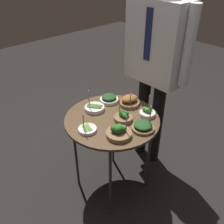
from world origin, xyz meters
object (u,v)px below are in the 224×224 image
(bowl_broccoli_front_left, at_px, (147,113))
(waiter_figure, at_px, (156,52))
(bowl_broccoli_mid_left, at_px, (123,117))
(bowl_asparagus_far_rim, at_px, (87,129))
(bowl_asparagus_mid_right, at_px, (95,108))
(bowl_spinach_near_rim, at_px, (109,99))
(bowl_roast_front_center, at_px, (129,101))
(serving_cart, at_px, (112,124))
(bowl_broccoli_front_right, at_px, (119,132))
(bowl_spinach_back_right, at_px, (143,126))

(bowl_broccoli_front_left, xyz_separation_m, waiter_figure, (-0.19, 0.29, 0.32))
(bowl_broccoli_mid_left, distance_m, bowl_asparagus_far_rim, 0.27)
(bowl_asparagus_mid_right, bearing_deg, bowl_asparagus_far_rim, -50.69)
(bowl_asparagus_mid_right, distance_m, bowl_broccoli_front_left, 0.38)
(bowl_asparagus_far_rim, xyz_separation_m, bowl_spinach_near_rim, (-0.18, 0.35, 0.01))
(bowl_roast_front_center, bearing_deg, bowl_asparagus_mid_right, -116.56)
(bowl_roast_front_center, bearing_deg, bowl_spinach_near_rim, -149.33)
(serving_cart, height_order, bowl_asparagus_mid_right, bowl_asparagus_mid_right)
(bowl_spinach_near_rim, distance_m, waiter_figure, 0.50)
(bowl_asparagus_far_rim, bearing_deg, bowl_broccoli_front_left, 70.46)
(bowl_roast_front_center, bearing_deg, bowl_broccoli_front_right, -56.04)
(bowl_asparagus_mid_right, height_order, bowl_spinach_back_right, same)
(bowl_asparagus_mid_right, relative_size, bowl_asparagus_far_rim, 1.21)
(serving_cart, relative_size, waiter_figure, 0.42)
(bowl_broccoli_front_left, distance_m, bowl_asparagus_far_rim, 0.45)
(bowl_spinach_back_right, bearing_deg, serving_cart, -165.71)
(bowl_asparagus_mid_right, distance_m, bowl_broccoli_front_right, 0.35)
(bowl_spinach_back_right, distance_m, bowl_asparagus_far_rim, 0.36)
(bowl_broccoli_front_right, bearing_deg, bowl_broccoli_mid_left, 125.25)
(bowl_broccoli_front_right, distance_m, waiter_figure, 0.71)
(bowl_asparagus_mid_right, xyz_separation_m, bowl_roast_front_center, (0.12, 0.24, 0.02))
(bowl_asparagus_mid_right, distance_m, bowl_spinach_near_rim, 0.16)
(bowl_roast_front_center, bearing_deg, bowl_spinach_back_right, -29.73)
(bowl_roast_front_center, height_order, waiter_figure, waiter_figure)
(serving_cart, distance_m, bowl_roast_front_center, 0.24)
(bowl_broccoli_front_left, height_order, waiter_figure, waiter_figure)
(bowl_broccoli_front_right, relative_size, bowl_spinach_near_rim, 1.15)
(serving_cart, height_order, bowl_roast_front_center, bowl_roast_front_center)
(bowl_roast_front_center, relative_size, bowl_broccoli_front_right, 0.96)
(bowl_broccoli_front_left, height_order, bowl_roast_front_center, bowl_broccoli_front_left)
(serving_cart, height_order, bowl_broccoli_front_left, bowl_broccoli_front_left)
(bowl_roast_front_center, height_order, bowl_spinach_near_rim, bowl_roast_front_center)
(bowl_broccoli_front_right, height_order, waiter_figure, waiter_figure)
(bowl_spinach_back_right, xyz_separation_m, bowl_roast_front_center, (-0.28, 0.16, 0.01))
(bowl_broccoli_front_left, relative_size, bowl_asparagus_far_rim, 1.01)
(bowl_asparagus_mid_right, xyz_separation_m, bowl_broccoli_front_left, (0.31, 0.23, 0.01))
(bowl_asparagus_far_rim, bearing_deg, bowl_roast_front_center, 95.00)
(serving_cart, distance_m, bowl_asparagus_mid_right, 0.18)
(bowl_broccoli_mid_left, height_order, bowl_asparagus_far_rim, bowl_broccoli_mid_left)
(bowl_spinach_back_right, bearing_deg, bowl_roast_front_center, 150.27)
(serving_cart, relative_size, bowl_asparagus_mid_right, 3.94)
(bowl_broccoli_mid_left, distance_m, waiter_figure, 0.57)
(bowl_roast_front_center, distance_m, bowl_broccoli_front_right, 0.39)
(bowl_asparagus_mid_right, bearing_deg, bowl_broccoli_front_right, -13.50)
(bowl_broccoli_mid_left, relative_size, bowl_roast_front_center, 1.01)
(bowl_broccoli_mid_left, height_order, bowl_spinach_near_rim, bowl_broccoli_mid_left)
(bowl_spinach_back_right, bearing_deg, waiter_figure, 122.86)
(serving_cart, bearing_deg, bowl_asparagus_mid_right, -171.61)
(bowl_spinach_back_right, height_order, bowl_spinach_near_rim, bowl_spinach_back_right)
(bowl_asparagus_mid_right, height_order, bowl_spinach_near_rim, bowl_asparagus_mid_right)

